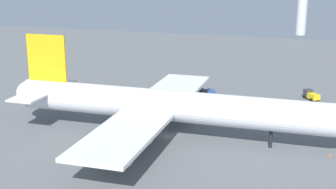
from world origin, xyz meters
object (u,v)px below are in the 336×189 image
object	(u,v)px
safety_cone_tail	(34,120)
maintenance_van	(206,93)
cargo_loader	(311,95)
safety_cone_nose	(330,155)
cargo_airplane	(166,106)

from	to	relation	value
safety_cone_tail	maintenance_van	bearing A→B (deg)	43.13
cargo_loader	safety_cone_tail	distance (m)	68.25
cargo_loader	maintenance_van	distance (m)	26.67
maintenance_van	safety_cone_nose	size ratio (longest dim) A/B	7.93
cargo_loader	safety_cone_tail	world-z (taller)	cargo_loader
cargo_loader	safety_cone_tail	size ratio (longest dim) A/B	8.60
maintenance_van	safety_cone_tail	distance (m)	43.94
maintenance_van	safety_cone_tail	size ratio (longest dim) A/B	7.77
cargo_loader	cargo_airplane	bearing A→B (deg)	-127.29
cargo_airplane	maintenance_van	bearing A→B (deg)	87.26
cargo_airplane	maintenance_van	xyz separation A→B (m)	(1.45, 30.33, -5.18)
cargo_airplane	cargo_loader	bearing A→B (deg)	52.71
maintenance_van	cargo_loader	bearing A→B (deg)	12.50
cargo_airplane	safety_cone_tail	size ratio (longest dim) A/B	120.61
cargo_airplane	maintenance_van	world-z (taller)	cargo_airplane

